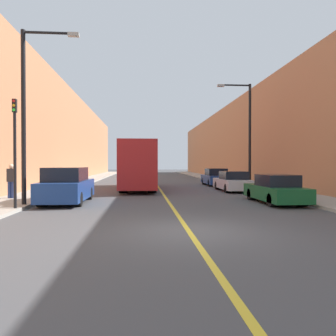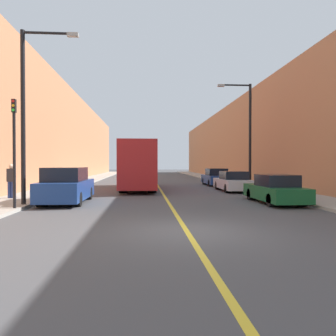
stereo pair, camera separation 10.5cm
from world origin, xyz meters
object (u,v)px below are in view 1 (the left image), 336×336
at_px(traffic_light, 15,149).
at_px(car_right_mid, 233,182).
at_px(street_lamp_left, 28,106).
at_px(street_lamp_right, 247,129).
at_px(parked_suv_left, 67,186).
at_px(car_right_far, 215,178).
at_px(bus, 138,165).
at_px(car_right_near, 276,190).
at_px(pedestrian, 11,180).

bearing_deg(traffic_light, car_right_mid, 38.05).
relative_size(street_lamp_left, street_lamp_right, 1.01).
relative_size(parked_suv_left, street_lamp_left, 0.62).
height_order(street_lamp_left, traffic_light, street_lamp_left).
bearing_deg(car_right_mid, car_right_far, 88.90).
height_order(bus, street_lamp_left, street_lamp_left).
xyz_separation_m(street_lamp_right, traffic_light, (-13.09, -10.09, -2.00)).
relative_size(bus, street_lamp_left, 1.32).
relative_size(parked_suv_left, car_right_mid, 1.02).
xyz_separation_m(parked_suv_left, street_lamp_right, (11.63, 7.26, 3.74)).
bearing_deg(car_right_mid, bus, 161.58).
bearing_deg(bus, parked_suv_left, -111.94).
height_order(car_right_near, street_lamp_right, street_lamp_right).
bearing_deg(street_lamp_right, car_right_far, 103.28).
xyz_separation_m(street_lamp_left, street_lamp_right, (12.98, 8.80, -0.03)).
bearing_deg(car_right_far, car_right_near, -89.80).
bearing_deg(bus, car_right_near, -53.69).
relative_size(parked_suv_left, car_right_near, 1.05).
distance_m(street_lamp_left, pedestrian, 4.89).
bearing_deg(street_lamp_right, bus, 170.41).
bearing_deg(traffic_light, car_right_near, 9.42).
relative_size(parked_suv_left, traffic_light, 1.08).
height_order(parked_suv_left, pedestrian, pedestrian).
relative_size(bus, parked_suv_left, 2.14).
height_order(car_right_far, street_lamp_left, street_lamp_left).
relative_size(car_right_mid, street_lamp_left, 0.60).
distance_m(car_right_near, street_lamp_right, 9.09).
bearing_deg(car_right_near, parked_suv_left, 175.34).
bearing_deg(street_lamp_left, parked_suv_left, 48.76).
xyz_separation_m(bus, street_lamp_right, (8.15, -1.38, 2.70)).
bearing_deg(street_lamp_right, pedestrian, -158.12).
height_order(parked_suv_left, street_lamp_left, street_lamp_left).
bearing_deg(car_right_far, traffic_light, -127.85).
bearing_deg(car_right_near, traffic_light, -170.58).
bearing_deg(car_right_mid, street_lamp_left, -145.81).
xyz_separation_m(car_right_near, car_right_mid, (-0.16, 7.23, -0.00)).
height_order(car_right_mid, street_lamp_right, street_lamp_right).
bearing_deg(car_right_far, pedestrian, -140.72).
bearing_deg(parked_suv_left, car_right_mid, 31.76).
bearing_deg(street_lamp_left, car_right_mid, 34.19).
bearing_deg(car_right_mid, street_lamp_right, 33.67).
distance_m(street_lamp_right, pedestrian, 16.37).
bearing_deg(pedestrian, bus, 47.65).
bearing_deg(street_lamp_left, pedestrian, 123.35).
distance_m(bus, traffic_light, 12.51).
bearing_deg(parked_suv_left, street_lamp_left, -131.24).
relative_size(bus, traffic_light, 2.31).
height_order(street_lamp_left, pedestrian, street_lamp_left).
bearing_deg(traffic_light, car_right_far, 52.15).
bearing_deg(pedestrian, parked_suv_left, -22.08).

